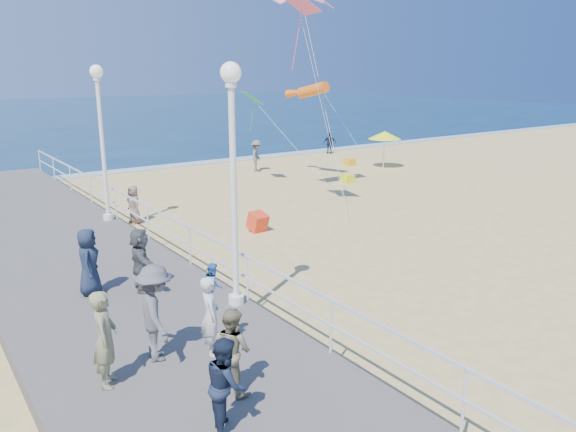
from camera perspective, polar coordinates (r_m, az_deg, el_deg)
ground at (r=16.25m, az=11.39°, el=-5.64°), size 160.00×160.00×0.00m
ocean at (r=76.39m, az=-27.03°, el=8.93°), size 160.00×90.00×0.05m
surf_line at (r=33.30m, az=-15.07°, el=4.60°), size 160.00×1.20×0.04m
boardwalk at (r=12.24m, az=-14.15°, el=-11.77°), size 5.00×44.00×0.40m
railing at (r=12.81m, az=-4.18°, el=-5.04°), size 0.05×42.00×0.55m
lamp_post_mid at (r=12.06m, az=-5.62°, el=5.54°), size 0.44×0.44×5.32m
lamp_post_far at (r=20.32m, az=-18.47°, el=8.56°), size 0.44×0.44×5.32m
woman_holding_toddler at (r=10.59m, az=-7.86°, el=-10.00°), size 0.53×0.65×1.53m
toddler_held at (r=10.57m, az=-7.61°, el=-6.97°), size 0.45×0.51×0.87m
spectator_1 at (r=9.42m, az=-5.70°, el=-13.43°), size 0.72×0.83×1.46m
spectator_2 at (r=10.55m, az=-13.30°, el=-9.55°), size 0.86×1.27×1.81m
spectator_4 at (r=13.97m, az=-19.60°, el=-4.39°), size 0.79×0.92×1.60m
spectator_5 at (r=13.84m, az=-14.77°, el=-4.31°), size 0.77×1.50×1.55m
spectator_6 at (r=9.98m, az=-18.07°, el=-11.75°), size 0.63×0.73×1.68m
spectator_7 at (r=8.56m, az=-6.34°, el=-16.61°), size 0.75×0.85×1.45m
beach_walker_a at (r=31.62m, az=-3.19°, el=6.14°), size 1.24×1.29×1.77m
beach_walker_b at (r=38.49m, az=4.25°, el=7.41°), size 0.91×0.72×1.45m
beach_walker_c at (r=21.56m, az=-15.38°, el=1.15°), size 0.52×0.74×1.43m
box_kite at (r=19.80m, az=-3.10°, el=-0.76°), size 0.61×0.75×0.74m
beach_umbrella at (r=32.95m, az=9.80°, el=8.09°), size 1.90×1.90×2.14m
beach_chair_left at (r=33.88m, az=6.25°, el=5.48°), size 0.55×0.55×0.40m
beach_chair_right at (r=28.61m, az=6.06°, el=3.78°), size 0.55×0.55×0.40m
kite_windsock at (r=28.77m, az=2.55°, el=12.66°), size 1.06×2.98×1.14m
kite_diamond_pink at (r=20.64m, az=0.92°, el=21.01°), size 1.59×1.75×0.80m
kite_diamond_green at (r=27.31m, az=-3.70°, el=11.89°), size 1.14×1.25×0.59m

